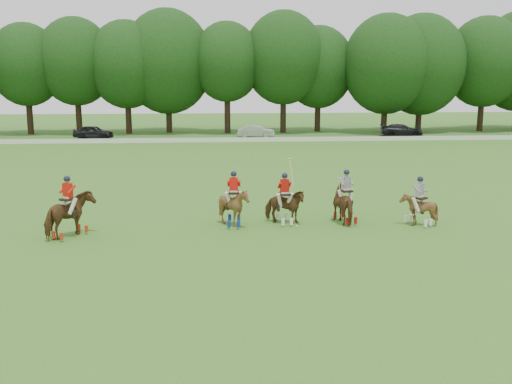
{
  "coord_description": "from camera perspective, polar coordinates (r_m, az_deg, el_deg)",
  "views": [
    {
      "loc": [
        -2.25,
        -19.8,
        6.11
      ],
      "look_at": [
        -0.27,
        4.2,
        1.4
      ],
      "focal_mm": 40.0,
      "sensor_mm": 36.0,
      "label": 1
    }
  ],
  "objects": [
    {
      "name": "car_left",
      "position": [
        63.73,
        -15.94,
        5.79
      ],
      "size": [
        4.39,
        2.25,
        1.43
      ],
      "primitive_type": "imported",
      "rotation": [
        0.0,
        0.0,
        1.43
      ],
      "color": "black",
      "rests_on": "ground"
    },
    {
      "name": "polo_ball",
      "position": [
        24.34,
        4.14,
        -3.39
      ],
      "size": [
        0.09,
        0.09,
        0.09
      ],
      "primitive_type": "sphere",
      "color": "white",
      "rests_on": "ground"
    },
    {
      "name": "polo_red_a",
      "position": [
        23.67,
        -18.18,
        -2.18
      ],
      "size": [
        1.98,
        2.29,
        2.47
      ],
      "color": "#432612",
      "rests_on": "ground"
    },
    {
      "name": "polo_red_b",
      "position": [
        24.69,
        2.86,
        -1.39
      ],
      "size": [
        1.61,
        1.42,
        2.77
      ],
      "color": "#432612",
      "rests_on": "ground"
    },
    {
      "name": "ground",
      "position": [
        20.84,
        1.69,
        -5.99
      ],
      "size": [
        180.0,
        180.0,
        0.0
      ],
      "primitive_type": "plane",
      "color": "#30611B",
      "rests_on": "ground"
    },
    {
      "name": "car_mid",
      "position": [
        62.75,
        0.01,
        6.09
      ],
      "size": [
        4.14,
        1.9,
        1.32
      ],
      "primitive_type": "imported",
      "rotation": [
        0.0,
        0.0,
        1.44
      ],
      "color": "#ACACB2",
      "rests_on": "ground"
    },
    {
      "name": "tree_line",
      "position": [
        67.92,
        -2.67,
        12.85
      ],
      "size": [
        117.98,
        14.32,
        14.75
      ],
      "color": "black",
      "rests_on": "ground"
    },
    {
      "name": "polo_red_c",
      "position": [
        24.3,
        -2.23,
        -1.42
      ],
      "size": [
        1.43,
        1.59,
        2.37
      ],
      "color": "#432612",
      "rests_on": "ground"
    },
    {
      "name": "polo_stripe_a",
      "position": [
        25.14,
        8.95,
        -1.14
      ],
      "size": [
        1.31,
        2.1,
        2.35
      ],
      "color": "#432612",
      "rests_on": "ground"
    },
    {
      "name": "polo_stripe_b",
      "position": [
        25.34,
        15.96,
        -1.58
      ],
      "size": [
        1.64,
        1.68,
        2.13
      ],
      "color": "#432612",
      "rests_on": "ground"
    },
    {
      "name": "boundary_rail",
      "position": [
        58.14,
        -2.49,
        5.25
      ],
      "size": [
        120.0,
        0.1,
        0.44
      ],
      "primitive_type": "cube",
      "color": "white",
      "rests_on": "ground"
    },
    {
      "name": "car_right",
      "position": [
        66.13,
        14.36,
        6.01
      ],
      "size": [
        4.9,
        2.66,
        1.35
      ],
      "primitive_type": "imported",
      "rotation": [
        0.0,
        0.0,
        1.4
      ],
      "color": "black",
      "rests_on": "ground"
    }
  ]
}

